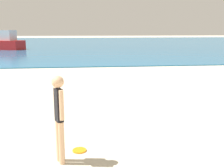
# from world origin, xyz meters

# --- Properties ---
(water) EXTENTS (160.00, 60.00, 0.06)m
(water) POSITION_xyz_m (0.00, 45.91, 0.03)
(water) COLOR #1E6B9E
(water) RESTS_ON ground
(person_standing) EXTENTS (0.21, 0.34, 1.56)m
(person_standing) POSITION_xyz_m (-1.63, 3.82, 0.89)
(person_standing) COLOR #DDAD84
(person_standing) RESTS_ON ground
(frisbee) EXTENTS (0.27, 0.27, 0.03)m
(frisbee) POSITION_xyz_m (-1.31, 4.23, 0.01)
(frisbee) COLOR orange
(frisbee) RESTS_ON ground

